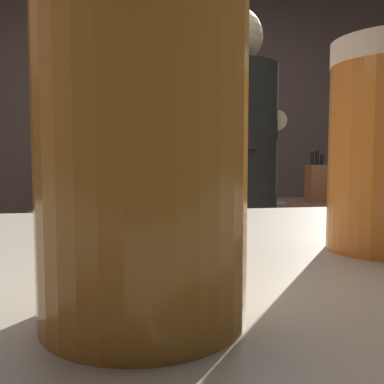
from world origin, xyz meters
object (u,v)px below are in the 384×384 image
(chefs_knife, at_px, (265,204))
(pint_glass_far, at_px, (143,116))
(knife_block, at_px, (317,182))
(mixing_bowl, at_px, (106,202))
(bottle_olive_oil, at_px, (156,137))
(bartender, at_px, (233,193))
(bottle_soy, at_px, (112,134))

(chefs_knife, bearing_deg, pint_glass_far, -122.14)
(knife_block, xyz_separation_m, pint_glass_far, (-1.02, -1.86, 0.13))
(knife_block, height_order, chefs_knife, knife_block)
(mixing_bowl, relative_size, pint_glass_far, 1.12)
(chefs_knife, bearing_deg, bottle_olive_oil, 99.94)
(bartender, relative_size, mixing_bowl, 9.67)
(knife_block, height_order, pint_glass_far, pint_glass_far)
(mixing_bowl, height_order, bottle_olive_oil, bottle_olive_oil)
(bartender, relative_size, knife_block, 6.14)
(knife_block, distance_m, pint_glass_far, 2.13)
(bartender, height_order, bottle_soy, bartender)
(bartender, distance_m, mixing_bowl, 0.68)
(chefs_knife, xyz_separation_m, pint_glass_far, (-0.70, -1.78, 0.23))
(mixing_bowl, relative_size, bottle_soy, 0.72)
(bartender, xyz_separation_m, chefs_knife, (0.28, 0.40, -0.09))
(knife_block, bearing_deg, bottle_soy, 133.57)
(bottle_soy, bearing_deg, pint_glass_far, -88.43)
(bartender, height_order, knife_block, bartender)
(pint_glass_far, distance_m, bottle_soy, 3.03)
(knife_block, distance_m, mixing_bowl, 1.11)
(chefs_knife, xyz_separation_m, bottle_soy, (-0.79, 1.24, 0.43))
(chefs_knife, xyz_separation_m, bottle_olive_oil, (-0.45, 1.21, 0.40))
(bottle_soy, bearing_deg, mixing_bowl, -90.26)
(bottle_olive_oil, bearing_deg, chefs_knife, -69.45)
(bottle_olive_oil, bearing_deg, knife_block, -55.60)
(pint_glass_far, xyz_separation_m, bottle_soy, (-0.08, 3.02, 0.20))
(bottle_olive_oil, relative_size, bottle_soy, 0.72)
(mixing_bowl, relative_size, bottle_olive_oil, 1.00)
(chefs_knife, bearing_deg, bartender, -135.36)
(chefs_knife, distance_m, pint_glass_far, 1.93)
(pint_glass_far, bearing_deg, bottle_olive_oil, 85.20)
(knife_block, relative_size, mixing_bowl, 1.58)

